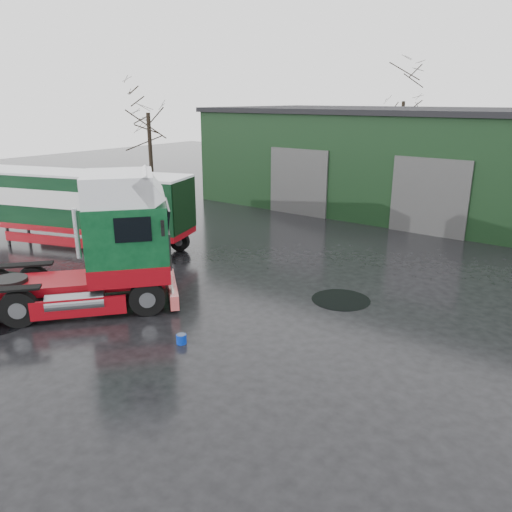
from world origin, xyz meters
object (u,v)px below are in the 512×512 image
at_px(warehouse, 465,163).
at_px(hero_tractor, 63,243).
at_px(tree_back_a, 402,125).
at_px(trailer_left, 74,210).
at_px(wash_bucket, 181,339).
at_px(tree_left, 150,138).

relative_size(warehouse, hero_tractor, 4.34).
xyz_separation_m(warehouse, tree_back_a, (-8.00, 10.00, 1.59)).
bearing_deg(trailer_left, tree_back_a, -28.29).
xyz_separation_m(wash_bucket, tree_left, (-17.47, 14.60, 4.11)).
distance_m(trailer_left, tree_left, 12.47).
bearing_deg(wash_bucket, warehouse, 86.12).
xyz_separation_m(trailer_left, tree_back_a, (4.72, 28.50, 2.92)).
bearing_deg(wash_bucket, hero_tractor, -175.36).
bearing_deg(hero_tractor, warehouse, 114.62).
bearing_deg(trailer_left, wash_bucket, -129.02).
relative_size(hero_tractor, wash_bucket, 24.77).
bearing_deg(tree_left, warehouse, 22.83).
bearing_deg(hero_tractor, wash_bucket, 45.03).
bearing_deg(warehouse, trailer_left, -124.50).
height_order(warehouse, hero_tractor, warehouse).
xyz_separation_m(hero_tractor, trailer_left, (-6.22, 4.50, -0.49)).
xyz_separation_m(tree_left, tree_back_a, (11.00, 18.00, 0.50)).
bearing_deg(warehouse, wash_bucket, -93.88).
bearing_deg(trailer_left, tree_left, 12.00).
relative_size(hero_tractor, tree_left, 0.88).
distance_m(warehouse, tree_left, 20.64).
bearing_deg(warehouse, tree_left, -157.17).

